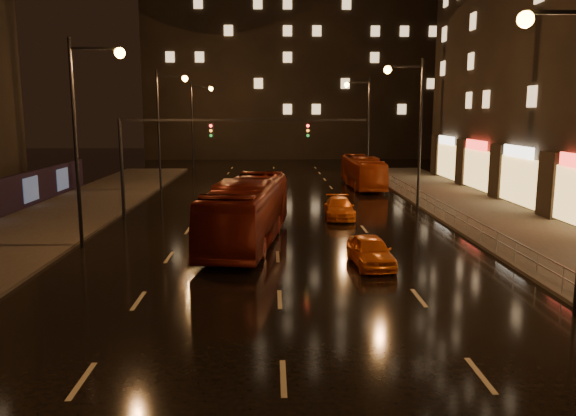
{
  "coord_description": "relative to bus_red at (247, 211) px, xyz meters",
  "views": [
    {
      "loc": [
        -0.27,
        -15.13,
        6.57
      ],
      "look_at": [
        0.44,
        8.69,
        2.5
      ],
      "focal_mm": 35.0,
      "sensor_mm": 36.0,
      "label": 1
    }
  ],
  "objects": [
    {
      "name": "taxi_near",
      "position": [
        5.5,
        -4.54,
        -0.98
      ],
      "size": [
        1.85,
        3.98,
        1.32
      ],
      "primitive_type": "imported",
      "rotation": [
        0.0,
        0.0,
        0.08
      ],
      "color": "orange",
      "rests_on": "ground"
    },
    {
      "name": "sidewalk_left",
      "position": [
        -12.0,
        2.13,
        -1.56
      ],
      "size": [
        7.0,
        70.0,
        0.15
      ],
      "primitive_type": "cube",
      "color": "#38332D",
      "rests_on": "ground"
    },
    {
      "name": "bus_red",
      "position": [
        0.0,
        0.0,
        0.0
      ],
      "size": [
        4.33,
        12.01,
        3.27
      ],
      "primitive_type": "imported",
      "rotation": [
        0.0,
        0.0,
        -0.14
      ],
      "color": "maroon",
      "rests_on": "ground"
    },
    {
      "name": "taxi_far",
      "position": [
        5.5,
        6.7,
        -1.0
      ],
      "size": [
        1.98,
        4.44,
        1.26
      ],
      "primitive_type": "imported",
      "rotation": [
        0.0,
        0.0,
        -0.05
      ],
      "color": "orange",
      "rests_on": "ground"
    },
    {
      "name": "railing_right",
      "position": [
        11.7,
        5.13,
        -0.74
      ],
      "size": [
        0.05,
        56.0,
        1.0
      ],
      "color": "#99999E",
      "rests_on": "sidewalk_right"
    },
    {
      "name": "building_distant",
      "position": [
        5.5,
        59.13,
        16.36
      ],
      "size": [
        44.0,
        16.0,
        36.0
      ],
      "primitive_type": "cube",
      "color": "black",
      "rests_on": "ground"
    },
    {
      "name": "sidewalk_right",
      "position": [
        15.0,
        2.13,
        -1.56
      ],
      "size": [
        7.0,
        70.0,
        0.15
      ],
      "primitive_type": "cube",
      "color": "#38332D",
      "rests_on": "ground"
    },
    {
      "name": "traffic_signal",
      "position": [
        -3.56,
        7.13,
        3.1
      ],
      "size": [
        15.31,
        0.32,
        6.2
      ],
      "color": "black",
      "rests_on": "ground"
    },
    {
      "name": "streetlight_right",
      "position": [
        10.42,
        -10.87,
        4.8
      ],
      "size": [
        2.64,
        0.5,
        10.0
      ],
      "color": "black",
      "rests_on": "ground"
    },
    {
      "name": "ground",
      "position": [
        1.5,
        7.13,
        -1.64
      ],
      "size": [
        140.0,
        140.0,
        0.0
      ],
      "primitive_type": "plane",
      "color": "black",
      "rests_on": "ground"
    },
    {
      "name": "bus_curb",
      "position": [
        9.26,
        20.94,
        -0.25
      ],
      "size": [
        2.6,
        9.99,
        2.76
      ],
      "primitive_type": "imported",
      "rotation": [
        0.0,
        0.0,
        0.03
      ],
      "color": "#A43410",
      "rests_on": "ground"
    }
  ]
}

